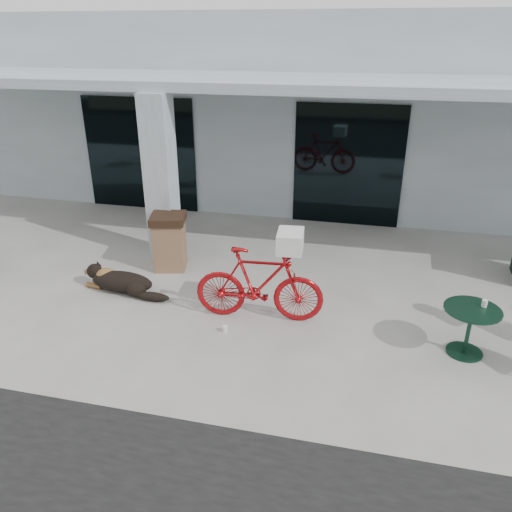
% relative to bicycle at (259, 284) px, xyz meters
% --- Properties ---
extents(ground, '(80.00, 80.00, 0.00)m').
position_rel_bicycle_xyz_m(ground, '(-0.83, -0.40, -0.59)').
color(ground, '#B3B0A9').
rests_on(ground, ground).
extents(building, '(22.00, 7.00, 4.50)m').
position_rel_bicycle_xyz_m(building, '(-0.83, 8.10, 1.66)').
color(building, silver).
rests_on(building, ground).
extents(storefront_glass_left, '(2.80, 0.06, 2.70)m').
position_rel_bicycle_xyz_m(storefront_glass_left, '(-4.03, 4.58, 0.76)').
color(storefront_glass_left, black).
rests_on(storefront_glass_left, ground).
extents(storefront_glass_right, '(2.40, 0.06, 2.70)m').
position_rel_bicycle_xyz_m(storefront_glass_right, '(0.97, 4.58, 0.76)').
color(storefront_glass_right, black).
rests_on(storefront_glass_right, ground).
extents(column, '(0.50, 0.50, 3.12)m').
position_rel_bicycle_xyz_m(column, '(-2.33, 1.90, 0.97)').
color(column, silver).
rests_on(column, ground).
extents(overhang, '(22.00, 2.80, 0.18)m').
position_rel_bicycle_xyz_m(overhang, '(-0.83, 3.20, 2.62)').
color(overhang, silver).
rests_on(overhang, column).
extents(bicycle, '(2.00, 0.72, 1.18)m').
position_rel_bicycle_xyz_m(bicycle, '(0.00, 0.00, 0.00)').
color(bicycle, '#A10D11').
rests_on(bicycle, ground).
extents(laundry_basket, '(0.41, 0.53, 0.29)m').
position_rel_bicycle_xyz_m(laundry_basket, '(0.45, 0.04, 0.74)').
color(laundry_basket, white).
rests_on(laundry_basket, bicycle).
extents(dog, '(1.32, 0.62, 0.42)m').
position_rel_bicycle_xyz_m(dog, '(-2.47, 0.30, -0.38)').
color(dog, black).
rests_on(dog, ground).
extents(cup_near_dog, '(0.09, 0.09, 0.10)m').
position_rel_bicycle_xyz_m(cup_near_dog, '(-0.41, -0.50, -0.54)').
color(cup_near_dog, white).
rests_on(cup_near_dog, ground).
extents(cafe_table_far, '(0.76, 0.76, 0.71)m').
position_rel_bicycle_xyz_m(cafe_table_far, '(2.99, -0.25, -0.24)').
color(cafe_table_far, '#133725').
rests_on(cafe_table_far, ground).
extents(cup_on_table, '(0.07, 0.07, 0.10)m').
position_rel_bicycle_xyz_m(cup_on_table, '(3.14, -0.15, 0.17)').
color(cup_on_table, white).
rests_on(cup_on_table, cafe_table_far).
extents(trash_receptacle, '(0.74, 0.74, 1.05)m').
position_rel_bicycle_xyz_m(trash_receptacle, '(-2.03, 1.40, -0.06)').
color(trash_receptacle, '#825F43').
rests_on(trash_receptacle, ground).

